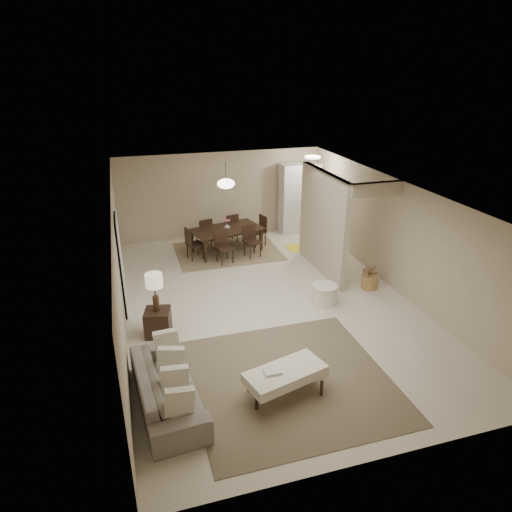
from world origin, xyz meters
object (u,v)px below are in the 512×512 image
object	(u,v)px
wicker_basket	(369,281)
dining_table	(227,240)
pantry_cabinet	(300,198)
side_table	(158,322)
ottoman_bench	(285,375)
sofa	(167,387)
round_pouf	(324,294)

from	to	relation	value
wicker_basket	dining_table	xyz separation A→B (m)	(-2.64, 3.10, 0.17)
pantry_cabinet	side_table	bearing A→B (deg)	-134.99
ottoman_bench	side_table	size ratio (longest dim) A/B	2.66
ottoman_bench	sofa	bearing A→B (deg)	155.13
pantry_cabinet	ottoman_bench	bearing A→B (deg)	-113.08
ottoman_bench	round_pouf	size ratio (longest dim) A/B	2.49
sofa	side_table	xyz separation A→B (m)	(0.05, 2.02, -0.06)
pantry_cabinet	sofa	world-z (taller)	pantry_cabinet
pantry_cabinet	dining_table	bearing A→B (deg)	-157.30
ottoman_bench	round_pouf	distance (m)	3.13
round_pouf	wicker_basket	distance (m)	1.37
pantry_cabinet	ottoman_bench	distance (m)	7.72
pantry_cabinet	sofa	xyz separation A→B (m)	(-4.80, -6.77, -0.74)
side_table	round_pouf	bearing A→B (deg)	3.49
pantry_cabinet	round_pouf	distance (m)	4.76
sofa	round_pouf	distance (m)	4.25
wicker_basket	ottoman_bench	bearing A→B (deg)	-137.08
sofa	side_table	bearing A→B (deg)	-6.14
sofa	ottoman_bench	bearing A→B (deg)	-104.25
sofa	round_pouf	size ratio (longest dim) A/B	3.89
sofa	ottoman_bench	distance (m)	1.81
round_pouf	dining_table	distance (m)	3.73
ottoman_bench	round_pouf	bearing A→B (deg)	38.92
side_table	wicker_basket	xyz separation A→B (m)	(4.88, 0.60, -0.10)
pantry_cabinet	round_pouf	world-z (taller)	pantry_cabinet
ottoman_bench	dining_table	size ratio (longest dim) A/B	0.73
ottoman_bench	round_pouf	xyz separation A→B (m)	(1.82, 2.53, -0.15)
ottoman_bench	side_table	bearing A→B (deg)	111.52
side_table	wicker_basket	bearing A→B (deg)	7.04
side_table	dining_table	bearing A→B (deg)	58.85
side_table	pantry_cabinet	bearing A→B (deg)	45.01
round_pouf	wicker_basket	bearing A→B (deg)	16.33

